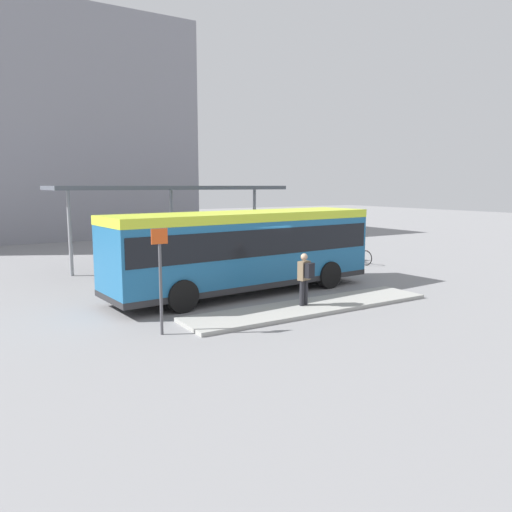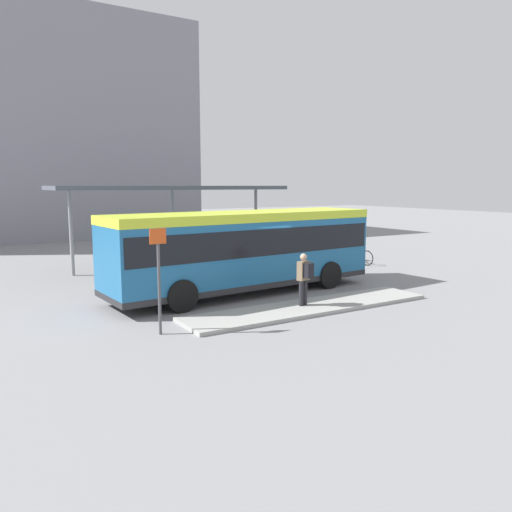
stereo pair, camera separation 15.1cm
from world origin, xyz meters
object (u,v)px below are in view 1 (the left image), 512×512
at_px(city_bus, 244,246).
at_px(bicycle_blue, 346,254).
at_px(pedestrian_waiting, 305,276).
at_px(bicycle_white, 339,252).
at_px(bicycle_red, 358,257).
at_px(potted_planter_near_shelter, 135,267).
at_px(platform_sign, 160,276).

height_order(city_bus, bicycle_blue, city_bus).
height_order(pedestrian_waiting, bicycle_white, pedestrian_waiting).
relative_size(bicycle_red, bicycle_blue, 0.99).
bearing_deg(city_bus, potted_planter_near_shelter, 120.77).
bearing_deg(bicycle_white, city_bus, -56.87).
xyz_separation_m(city_bus, bicycle_white, (8.56, 4.58, -1.37)).
distance_m(pedestrian_waiting, potted_planter_near_shelter, 7.68).
xyz_separation_m(bicycle_red, bicycle_white, (0.33, 1.75, -0.02)).
height_order(pedestrian_waiting, bicycle_red, pedestrian_waiting).
height_order(bicycle_blue, platform_sign, platform_sign).
xyz_separation_m(city_bus, potted_planter_near_shelter, (-2.74, 3.94, -1.10)).
relative_size(city_bus, potted_planter_near_shelter, 8.46).
xyz_separation_m(bicycle_red, platform_sign, (-12.67, -6.06, 1.18)).
distance_m(bicycle_blue, platform_sign, 14.52).
xyz_separation_m(bicycle_red, potted_planter_near_shelter, (-10.97, 1.11, 0.26)).
bearing_deg(bicycle_white, pedestrian_waiting, -41.89).
distance_m(city_bus, platform_sign, 5.51).
xyz_separation_m(bicycle_blue, potted_planter_near_shelter, (-11.00, 0.24, 0.26)).
bearing_deg(bicycle_red, pedestrian_waiting, -60.83).
bearing_deg(platform_sign, bicycle_blue, 28.65).
relative_size(pedestrian_waiting, platform_sign, 0.59).
distance_m(bicycle_blue, bicycle_white, 0.93).
relative_size(bicycle_red, platform_sign, 0.63).
xyz_separation_m(bicycle_blue, platform_sign, (-12.70, -6.94, 1.18)).
distance_m(bicycle_white, platform_sign, 15.22).
xyz_separation_m(city_bus, bicycle_blue, (8.26, 3.70, -1.35)).
bearing_deg(platform_sign, potted_planter_near_shelter, 76.64).
bearing_deg(city_bus, bicycle_red, 14.87).
xyz_separation_m(potted_planter_near_shelter, platform_sign, (-1.71, -7.18, 0.92)).
bearing_deg(bicycle_red, potted_planter_near_shelter, -103.57).
bearing_deg(pedestrian_waiting, potted_planter_near_shelter, 9.12).
distance_m(pedestrian_waiting, bicycle_red, 9.80).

